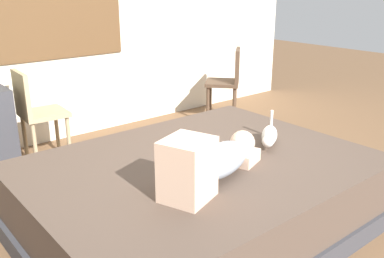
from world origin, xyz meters
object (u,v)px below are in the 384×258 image
object	(u,v)px
person_lying	(212,161)
chair_spare	(228,79)
chair_by_desk	(35,110)
cat	(269,136)
bed	(199,194)

from	to	relation	value
person_lying	chair_spare	xyz separation A→B (m)	(1.89, 1.81, -0.08)
person_lying	chair_by_desk	bearing A→B (deg)	99.19
person_lying	chair_spare	bearing A→B (deg)	43.79
person_lying	chair_by_desk	xyz separation A→B (m)	(-0.32, 1.99, -0.08)
person_lying	cat	distance (m)	0.72
cat	chair_by_desk	bearing A→B (deg)	119.10
cat	chair_spare	distance (m)	2.04
bed	chair_spare	distance (m)	2.39
person_lying	chair_by_desk	size ratio (longest dim) A/B	1.08
chair_by_desk	chair_spare	size ratio (longest dim) A/B	1.00
bed	person_lying	bearing A→B (deg)	-114.62
chair_by_desk	person_lying	bearing A→B (deg)	-80.81
chair_spare	cat	bearing A→B (deg)	-125.85
person_lying	cat	xyz separation A→B (m)	(0.70, 0.16, -0.05)
bed	person_lying	world-z (taller)	person_lying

